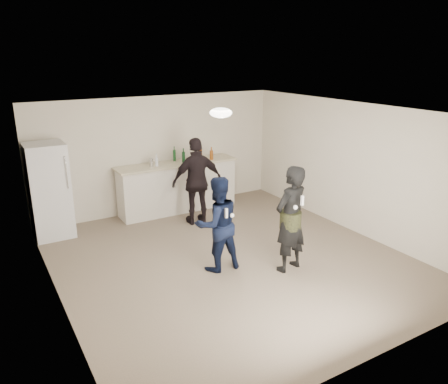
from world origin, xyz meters
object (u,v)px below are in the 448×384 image
counter (178,188)px  woman (290,219)px  fridge (49,191)px  spectator (197,181)px  man (217,224)px  shaker (151,162)px

counter → woman: bearing=-83.9°
fridge → spectator: 2.81m
man → shaker: bearing=-88.1°
fridge → spectator: size_ratio=1.01×
woman → spectator: (-0.34, 2.55, 0.02)m
shaker → spectator: bearing=-54.0°
spectator → man: bearing=79.1°
counter → spectator: spectator is taller
shaker → spectator: (0.63, -0.87, -0.29)m
counter → fridge: (-2.66, -0.07, 0.38)m
man → woman: size_ratio=0.90×
counter → woman: size_ratio=1.50×
fridge → shaker: size_ratio=10.59×
counter → man: man is taller
woman → spectator: bearing=-94.0°
man → spectator: 2.06m
fridge → man: bearing=-53.6°
counter → shaker: size_ratio=15.29×
fridge → woman: fridge is taller
counter → fridge: bearing=-178.5°
counter → spectator: (0.03, -0.89, 0.36)m
fridge → woman: (3.03, -3.37, -0.03)m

